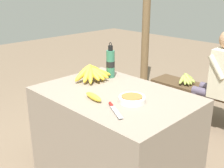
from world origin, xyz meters
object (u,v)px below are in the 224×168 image
(support_post_near, at_px, (146,11))
(knife, at_px, (114,108))
(banana_bunch_green, at_px, (187,78))
(banana_bunch_ripe, at_px, (93,73))
(water_bottle, at_px, (110,63))
(serving_bowl, at_px, (132,99))
(seated_vendor, at_px, (220,73))
(wooden_bench, at_px, (219,98))
(loose_banana_front, at_px, (94,97))

(support_post_near, bearing_deg, knife, -55.89)
(knife, distance_m, banana_bunch_green, 1.75)
(banana_bunch_green, bearing_deg, support_post_near, 159.44)
(banana_bunch_ripe, bearing_deg, water_bottle, 81.80)
(serving_bowl, distance_m, banana_bunch_green, 1.59)
(water_bottle, xyz_separation_m, banana_bunch_green, (0.05, 1.21, -0.41))
(seated_vendor, relative_size, banana_bunch_green, 3.86)
(banana_bunch_ripe, xyz_separation_m, banana_bunch_green, (0.07, 1.39, -0.36))
(support_post_near, bearing_deg, wooden_bench, -14.57)
(banana_bunch_ripe, distance_m, loose_banana_front, 0.40)
(banana_bunch_ripe, relative_size, banana_bunch_green, 1.16)
(wooden_bench, distance_m, banana_bunch_green, 0.44)
(loose_banana_front, xyz_separation_m, seated_vendor, (0.17, 1.61, -0.15))
(loose_banana_front, bearing_deg, wooden_bench, 83.59)
(serving_bowl, distance_m, water_bottle, 0.58)
(serving_bowl, relative_size, banana_bunch_green, 0.65)
(water_bottle, height_order, seated_vendor, seated_vendor)
(wooden_bench, xyz_separation_m, banana_bunch_green, (-0.42, 0.00, 0.13))
(knife, relative_size, support_post_near, 0.10)
(banana_bunch_ripe, relative_size, loose_banana_front, 1.84)
(wooden_bench, bearing_deg, banana_bunch_ripe, -109.49)
(knife, bearing_deg, loose_banana_front, -155.96)
(loose_banana_front, height_order, support_post_near, support_post_near)
(banana_bunch_green, height_order, support_post_near, support_post_near)
(loose_banana_front, relative_size, banana_bunch_green, 0.63)
(serving_bowl, height_order, wooden_bench, serving_bowl)
(water_bottle, height_order, wooden_bench, water_bottle)
(serving_bowl, height_order, knife, serving_bowl)
(water_bottle, relative_size, seated_vendor, 0.27)
(banana_bunch_ripe, relative_size, wooden_bench, 0.20)
(serving_bowl, bearing_deg, banana_bunch_green, 106.70)
(knife, relative_size, wooden_bench, 0.14)
(knife, height_order, seated_vendor, seated_vendor)
(banana_bunch_ripe, xyz_separation_m, support_post_near, (-0.84, 1.73, 0.33))
(serving_bowl, relative_size, knife, 0.84)
(seated_vendor, xyz_separation_m, banana_bunch_green, (-0.41, 0.04, -0.16))
(wooden_bench, height_order, banana_bunch_green, banana_bunch_green)
(loose_banana_front, height_order, banana_bunch_green, loose_banana_front)
(loose_banana_front, distance_m, seated_vendor, 1.63)
(banana_bunch_ripe, distance_m, wooden_bench, 1.55)
(water_bottle, distance_m, seated_vendor, 1.28)
(banana_bunch_green, bearing_deg, seated_vendor, -5.20)
(banana_bunch_ripe, height_order, wooden_bench, banana_bunch_ripe)
(banana_bunch_ripe, distance_m, knife, 0.59)
(water_bottle, xyz_separation_m, knife, (0.49, -0.45, -0.11))
(knife, bearing_deg, serving_bowl, 117.66)
(knife, height_order, banana_bunch_green, knife)
(serving_bowl, bearing_deg, wooden_bench, 91.13)
(knife, height_order, wooden_bench, knife)
(banana_bunch_ripe, bearing_deg, loose_banana_front, -40.57)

